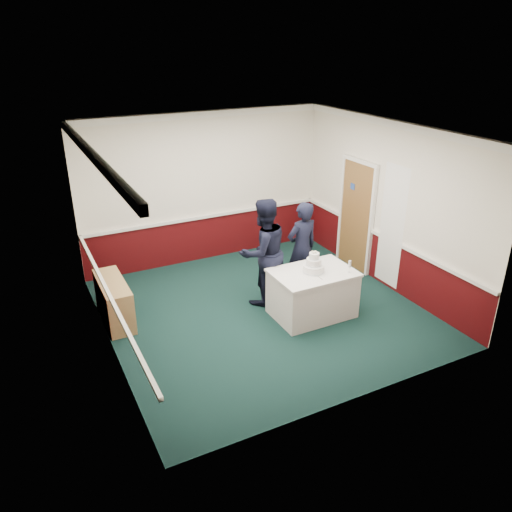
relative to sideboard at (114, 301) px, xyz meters
name	(u,v)px	position (x,y,z in m)	size (l,w,h in m)	color
ground	(263,311)	(2.28, -0.85, -0.35)	(5.00, 5.00, 0.00)	#112A28
room_shell	(251,189)	(2.36, -0.24, 1.62)	(5.00, 5.00, 3.00)	white
sideboard	(114,301)	(0.00, 0.00, 0.00)	(0.41, 1.20, 0.70)	tan
cake_table	(312,293)	(2.96, -1.30, 0.05)	(1.32, 0.92, 0.79)	white
wedding_cake	(314,266)	(2.96, -1.30, 0.55)	(0.35, 0.35, 0.36)	white
cake_knife	(319,277)	(2.93, -1.50, 0.44)	(0.01, 0.22, 0.01)	silver
champagne_flute	(350,265)	(3.46, -1.58, 0.58)	(0.05, 0.05, 0.21)	silver
person_man	(263,252)	(2.44, -0.53, 0.59)	(0.91, 0.71, 1.87)	black
person_woman	(302,248)	(3.22, -0.51, 0.50)	(0.62, 0.41, 1.70)	black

